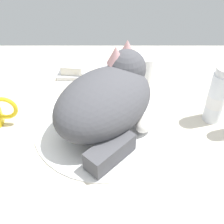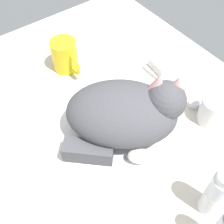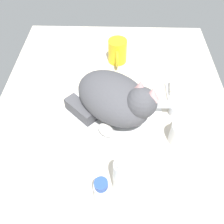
{
  "view_description": "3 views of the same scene",
  "coord_description": "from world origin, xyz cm",
  "px_view_note": "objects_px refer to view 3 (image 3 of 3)",
  "views": [
    {
      "loc": [
        1.86,
        -51.96,
        48.82
      ],
      "look_at": [
        1.63,
        -0.98,
        5.36
      ],
      "focal_mm": 46.88,
      "sensor_mm": 36.0,
      "label": 1
    },
    {
      "loc": [
        32.57,
        -27.01,
        61.85
      ],
      "look_at": [
        -2.6,
        -0.91,
        5.86
      ],
      "focal_mm": 46.81,
      "sensor_mm": 36.0,
      "label": 2
    },
    {
      "loc": [
        53.56,
        1.13,
        63.58
      ],
      "look_at": [
        2.99,
        -0.29,
        3.7
      ],
      "focal_mm": 38.73,
      "sensor_mm": 36.0,
      "label": 3
    }
  ],
  "objects_px": {
    "soap_bar": "(176,88)",
    "toothpaste_bottle": "(122,176)",
    "rinse_cup": "(181,134)",
    "faucet": "(170,108)",
    "mouthwash_bottle": "(102,197)",
    "coffee_mug": "(117,52)",
    "cat": "(116,99)"
  },
  "relations": [
    {
      "from": "soap_bar",
      "to": "toothpaste_bottle",
      "type": "bearing_deg",
      "value": -28.47
    },
    {
      "from": "faucet",
      "to": "soap_bar",
      "type": "bearing_deg",
      "value": 160.16
    },
    {
      "from": "soap_bar",
      "to": "toothpaste_bottle",
      "type": "relative_size",
      "value": 0.41
    },
    {
      "from": "soap_bar",
      "to": "mouthwash_bottle",
      "type": "bearing_deg",
      "value": -30.18
    },
    {
      "from": "faucet",
      "to": "toothpaste_bottle",
      "type": "xyz_separation_m",
      "value": [
        0.27,
        -0.16,
        0.04
      ]
    },
    {
      "from": "faucet",
      "to": "toothpaste_bottle",
      "type": "bearing_deg",
      "value": -31.37
    },
    {
      "from": "faucet",
      "to": "rinse_cup",
      "type": "height_order",
      "value": "rinse_cup"
    },
    {
      "from": "coffee_mug",
      "to": "toothpaste_bottle",
      "type": "bearing_deg",
      "value": 1.83
    },
    {
      "from": "coffee_mug",
      "to": "mouthwash_bottle",
      "type": "xyz_separation_m",
      "value": [
        0.6,
        -0.03,
        0.02
      ]
    },
    {
      "from": "rinse_cup",
      "to": "mouthwash_bottle",
      "type": "relative_size",
      "value": 0.51
    },
    {
      "from": "coffee_mug",
      "to": "mouthwash_bottle",
      "type": "relative_size",
      "value": 0.8
    },
    {
      "from": "soap_bar",
      "to": "mouthwash_bottle",
      "type": "xyz_separation_m",
      "value": [
        0.42,
        -0.24,
        0.04
      ]
    },
    {
      "from": "toothpaste_bottle",
      "to": "rinse_cup",
      "type": "bearing_deg",
      "value": 130.79
    },
    {
      "from": "faucet",
      "to": "rinse_cup",
      "type": "relative_size",
      "value": 1.8
    },
    {
      "from": "rinse_cup",
      "to": "toothpaste_bottle",
      "type": "xyz_separation_m",
      "value": [
        0.16,
        -0.18,
        0.03
      ]
    },
    {
      "from": "soap_bar",
      "to": "toothpaste_bottle",
      "type": "xyz_separation_m",
      "value": [
        0.37,
        -0.2,
        0.04
      ]
    },
    {
      "from": "rinse_cup",
      "to": "soap_bar",
      "type": "xyz_separation_m",
      "value": [
        -0.21,
        0.02,
        -0.01
      ]
    },
    {
      "from": "rinse_cup",
      "to": "soap_bar",
      "type": "relative_size",
      "value": 1.24
    },
    {
      "from": "cat",
      "to": "faucet",
      "type": "bearing_deg",
      "value": 92.83
    },
    {
      "from": "cat",
      "to": "toothpaste_bottle",
      "type": "bearing_deg",
      "value": 4.1
    },
    {
      "from": "cat",
      "to": "soap_bar",
      "type": "xyz_separation_m",
      "value": [
        -0.11,
        0.22,
        -0.05
      ]
    },
    {
      "from": "coffee_mug",
      "to": "rinse_cup",
      "type": "distance_m",
      "value": 0.44
    },
    {
      "from": "coffee_mug",
      "to": "soap_bar",
      "type": "distance_m",
      "value": 0.28
    },
    {
      "from": "mouthwash_bottle",
      "to": "soap_bar",
      "type": "bearing_deg",
      "value": 149.82
    },
    {
      "from": "faucet",
      "to": "coffee_mug",
      "type": "relative_size",
      "value": 1.15
    },
    {
      "from": "faucet",
      "to": "mouthwash_bottle",
      "type": "xyz_separation_m",
      "value": [
        0.32,
        -0.21,
        0.04
      ]
    },
    {
      "from": "cat",
      "to": "soap_bar",
      "type": "bearing_deg",
      "value": 116.49
    },
    {
      "from": "cat",
      "to": "rinse_cup",
      "type": "bearing_deg",
      "value": 63.16
    },
    {
      "from": "cat",
      "to": "mouthwash_bottle",
      "type": "relative_size",
      "value": 2.2
    },
    {
      "from": "faucet",
      "to": "soap_bar",
      "type": "relative_size",
      "value": 2.23
    },
    {
      "from": "soap_bar",
      "to": "toothpaste_bottle",
      "type": "height_order",
      "value": "toothpaste_bottle"
    },
    {
      "from": "coffee_mug",
      "to": "toothpaste_bottle",
      "type": "xyz_separation_m",
      "value": [
        0.55,
        0.02,
        0.02
      ]
    }
  ]
}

